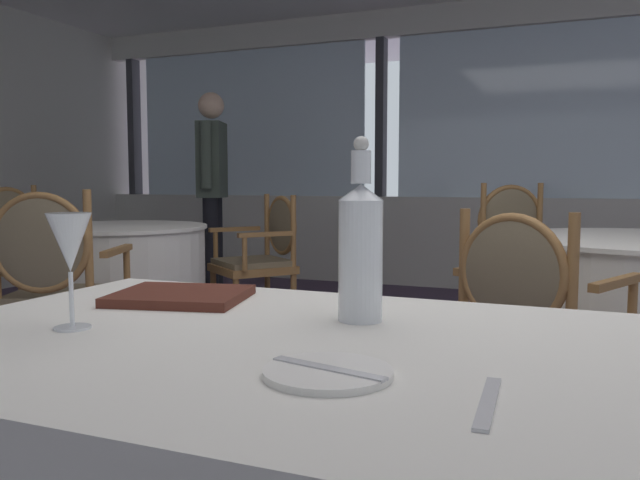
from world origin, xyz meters
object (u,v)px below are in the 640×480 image
dining_chair_1_0 (54,279)px  dining_chair_1_1 (264,251)px  water_bottle (361,248)px  dining_chair_1_2 (20,247)px  side_plate (328,373)px  diner_person_1 (212,180)px  menu_book (181,296)px  dining_chair_0_1 (530,316)px  dining_chair_0_0 (520,250)px  wine_glass (70,245)px

dining_chair_1_0 → dining_chair_1_1: 1.62m
water_bottle → dining_chair_1_2: water_bottle is taller
side_plate → dining_chair_1_0: dining_chair_1_0 is taller
dining_chair_1_0 → diner_person_1: diner_person_1 is taller
menu_book → dining_chair_0_1: 1.35m
side_plate → menu_book: menu_book is taller
side_plate → diner_person_1: (-2.68, 4.04, 0.26)m
water_bottle → diner_person_1: size_ratio=0.19×
dining_chair_0_1 → dining_chair_1_2: size_ratio=0.93×
menu_book → dining_chair_1_2: (-2.66, 2.02, -0.19)m
menu_book → diner_person_1: 4.26m
side_plate → menu_book: bearing=142.1°
water_bottle → dining_chair_0_0: (0.01, 3.05, -0.31)m
dining_chair_0_1 → dining_chair_1_2: dining_chair_1_2 is taller
wine_glass → dining_chair_0_1: wine_glass is taller
menu_book → dining_chair_1_0: size_ratio=0.28×
dining_chair_0_1 → dining_chair_1_1: (-1.80, 1.46, 0.01)m
dining_chair_0_0 → diner_person_1: (-2.62, 0.65, 0.44)m
side_plate → dining_chair_0_0: bearing=91.0°
wine_glass → menu_book: (0.02, 0.30, -0.14)m
dining_chair_0_0 → dining_chair_1_0: size_ratio=1.03×
dining_chair_0_1 → dining_chair_0_0: bearing=30.2°
water_bottle → wine_glass: size_ratio=1.67×
water_bottle → dining_chair_1_1: 3.12m
dining_chair_1_0 → diner_person_1: bearing=-5.1°
water_bottle → dining_chair_0_1: 1.27m
diner_person_1 → wine_glass: bearing=-80.4°
wine_glass → dining_chair_1_1: (-1.14, 2.93, -0.35)m
side_plate → menu_book: (-0.50, 0.39, 0.01)m
dining_chair_1_0 → dining_chair_1_1: size_ratio=1.06×
side_plate → wine_glass: 0.54m
diner_person_1 → dining_chair_1_0: bearing=-92.1°
wine_glass → dining_chair_1_0: bearing=135.8°
wine_glass → menu_book: wine_glass is taller
dining_chair_1_0 → dining_chair_1_2: dining_chair_1_2 is taller
dining_chair_1_0 → diner_person_1: (-0.80, 2.63, 0.45)m
dining_chair_0_1 → dining_chair_1_0: (-2.02, -0.14, 0.03)m
wine_glass → dining_chair_1_0: 1.92m
side_plate → dining_chair_1_2: 3.98m
side_plate → dining_chair_1_2: (-3.16, 2.41, -0.18)m
dining_chair_1_0 → diner_person_1: 2.79m
water_bottle → diner_person_1: 4.53m
dining_chair_0_0 → dining_chair_1_1: (-1.59, -0.38, -0.04)m
water_bottle → dining_chair_0_0: water_bottle is taller
dining_chair_0_0 → menu_book: bearing=-44.5°
menu_book → dining_chair_0_0: bearing=69.0°
side_plate → dining_chair_1_1: bearing=118.8°
dining_chair_0_0 → diner_person_1: size_ratio=0.56×
diner_person_1 → dining_chair_1_2: bearing=-125.5°
dining_chair_1_2 → dining_chair_0_1: bearing=-6.6°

